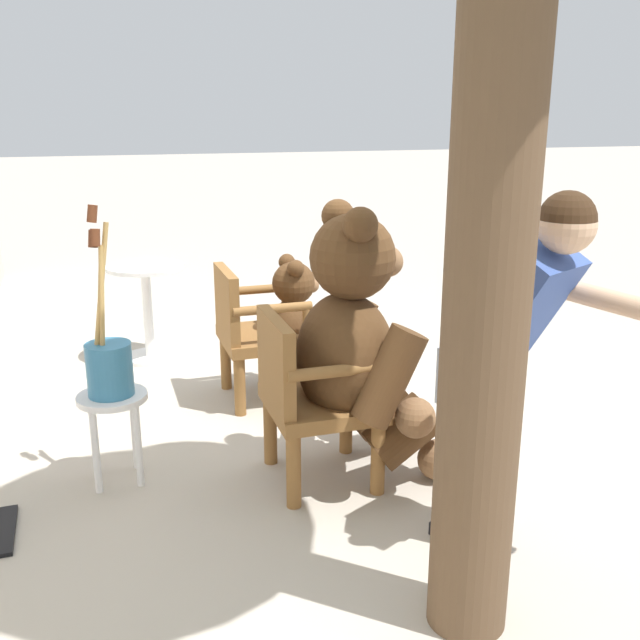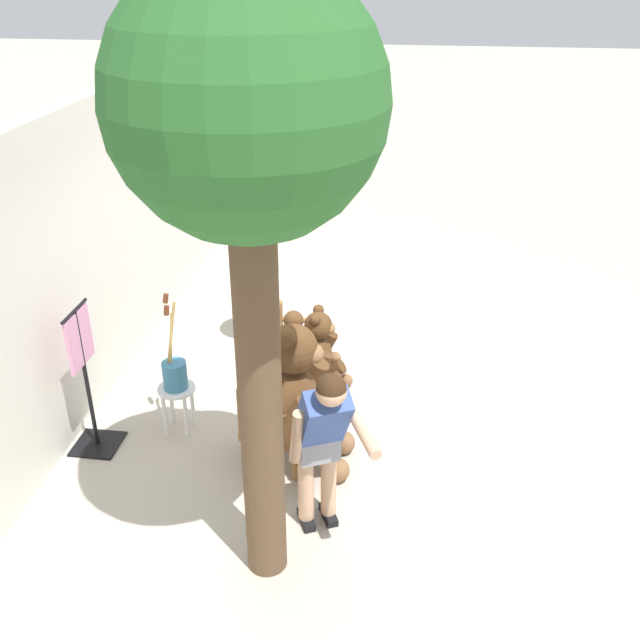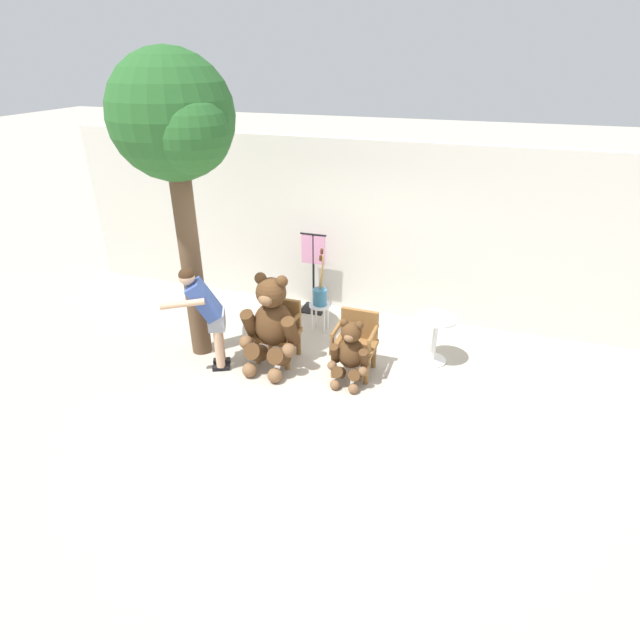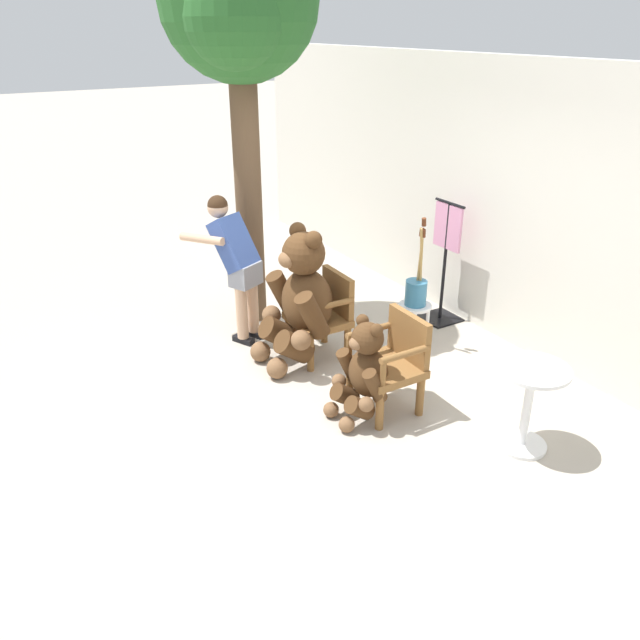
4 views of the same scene
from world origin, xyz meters
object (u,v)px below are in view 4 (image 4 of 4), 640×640
wooden_chair_right (392,361)px  brush_bucket (416,289)px  patio_tree (238,13)px  person_visitor (236,257)px  wooden_chair_left (323,313)px  white_stool (414,314)px  teddy_bear_small (364,371)px  teddy_bear_large (300,299)px  round_side_table (529,398)px  clothing_display_stand (445,260)px

wooden_chair_right → brush_bucket: (-0.81, 0.92, 0.17)m
patio_tree → person_visitor: bearing=-45.3°
wooden_chair_left → white_stool: 0.97m
patio_tree → wooden_chair_left: bearing=12.6°
teddy_bear_small → patio_tree: (-2.23, 0.04, 2.70)m
teddy_bear_large → patio_tree: size_ratio=0.34×
round_side_table → patio_tree: (-3.24, -0.81, 2.70)m
teddy_bear_small → white_stool: 1.46m
teddy_bear_small → wooden_chair_right: bearing=89.6°
teddy_bear_small → white_stool: size_ratio=1.99×
person_visitor → patio_tree: size_ratio=0.38×
round_side_table → wooden_chair_left: bearing=-165.3°
teddy_bear_large → white_stool: 1.25m
person_visitor → round_side_table: size_ratio=2.11×
wooden_chair_right → patio_tree: bearing=-173.7°
person_visitor → clothing_display_stand: bearing=70.0°
teddy_bear_small → clothing_display_stand: clothing_display_stand is taller
teddy_bear_large → round_side_table: bearing=20.9°
teddy_bear_large → round_side_table: teddy_bear_large is taller
teddy_bear_large → round_side_table: (2.13, 0.82, -0.23)m
patio_tree → clothing_display_stand: size_ratio=2.95×
wooden_chair_right → person_visitor: size_ratio=0.57×
patio_tree → white_stool: bearing=39.3°
wooden_chair_left → round_side_table: bearing=14.7°
person_visitor → round_side_table: person_visitor is taller
wooden_chair_left → brush_bucket: 0.98m
round_side_table → clothing_display_stand: clothing_display_stand is taller
wooden_chair_right → brush_bucket: brush_bucket is taller
wooden_chair_right → clothing_display_stand: clothing_display_stand is taller
wooden_chair_right → wooden_chair_left: bearing=-180.0°
wooden_chair_right → person_visitor: 2.06m
wooden_chair_left → person_visitor: bearing=-145.1°
teddy_bear_large → white_stool: bearing=75.0°
brush_bucket → patio_tree: bearing=-140.7°
wooden_chair_left → wooden_chair_right: size_ratio=1.00×
round_side_table → white_stool: bearing=169.0°
person_visitor → white_stool: bearing=53.0°
wooden_chair_right → clothing_display_stand: (-1.15, 1.58, 0.26)m
white_stool → brush_bucket: brush_bucket is taller
teddy_bear_large → white_stool: (0.31, 1.17, -0.32)m
teddy_bear_large → round_side_table: size_ratio=1.92×
wooden_chair_left → patio_tree: bearing=-167.4°
clothing_display_stand → round_side_table: bearing=-25.4°
teddy_bear_large → clothing_display_stand: bearing=90.6°
teddy_bear_small → patio_tree: patio_tree is taller
wooden_chair_right → white_stool: bearing=131.8°
wooden_chair_right → teddy_bear_small: teddy_bear_small is taller
wooden_chair_left → person_visitor: size_ratio=0.57×
teddy_bear_large → clothing_display_stand: 1.84m
wooden_chair_left → brush_bucket: size_ratio=0.93×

